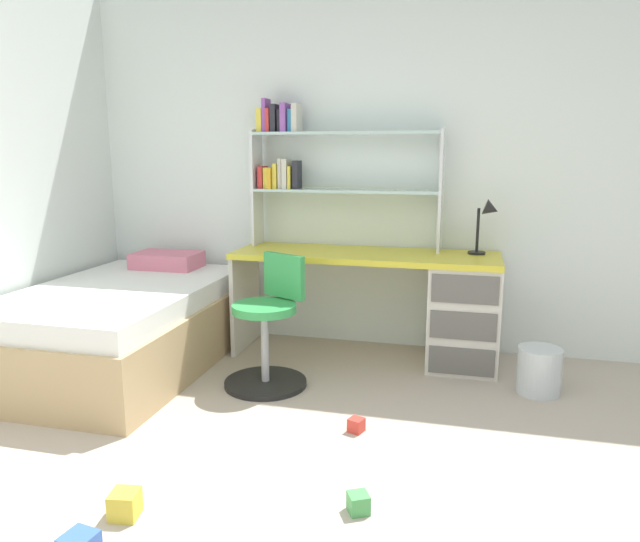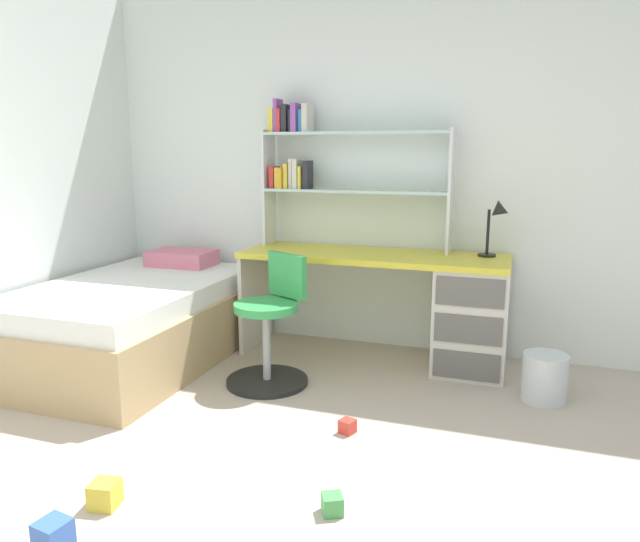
# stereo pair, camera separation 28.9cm
# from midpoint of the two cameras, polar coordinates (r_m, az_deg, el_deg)

# --- Properties ---
(room_shell) EXTENTS (5.52, 6.50, 2.75)m
(room_shell) POSITION_cam_midpoint_polar(r_m,az_deg,el_deg) (3.44, -21.32, 9.47)
(room_shell) COLOR silver
(room_shell) RESTS_ON ground_plane
(desk) EXTENTS (1.84, 0.59, 0.76)m
(desk) POSITION_cam_midpoint_polar(r_m,az_deg,el_deg) (4.11, 9.09, -3.09)
(desk) COLOR gold
(desk) RESTS_ON ground_plane
(bookshelf_hutch) EXTENTS (1.37, 0.22, 1.07)m
(bookshelf_hutch) POSITION_cam_midpoint_polar(r_m,az_deg,el_deg) (4.32, -2.19, 10.60)
(bookshelf_hutch) COLOR silver
(bookshelf_hutch) RESTS_ON desk
(desk_lamp) EXTENTS (0.20, 0.17, 0.38)m
(desk_lamp) POSITION_cam_midpoint_polar(r_m,az_deg,el_deg) (4.09, 14.02, 4.99)
(desk_lamp) COLOR black
(desk_lamp) RESTS_ON desk
(swivel_chair) EXTENTS (0.52, 0.52, 0.82)m
(swivel_chair) POSITION_cam_midpoint_polar(r_m,az_deg,el_deg) (3.73, -7.28, -6.12)
(swivel_chair) COLOR black
(swivel_chair) RESTS_ON ground_plane
(bed_platform) EXTENTS (1.19, 1.83, 0.68)m
(bed_platform) POSITION_cam_midpoint_polar(r_m,az_deg,el_deg) (4.28, -20.48, -5.06)
(bed_platform) COLOR tan
(bed_platform) RESTS_ON ground_plane
(waste_bin) EXTENTS (0.26, 0.26, 0.28)m
(waste_bin) POSITION_cam_midpoint_polar(r_m,az_deg,el_deg) (3.82, 18.44, -9.17)
(waste_bin) COLOR silver
(waste_bin) RESTS_ON ground_plane
(toy_block_red_2) EXTENTS (0.09, 0.09, 0.07)m
(toy_block_red_2) POSITION_cam_midpoint_polar(r_m,az_deg,el_deg) (3.20, 0.87, -14.75)
(toy_block_red_2) COLOR red
(toy_block_red_2) RESTS_ON ground_plane
(toy_block_green_3) EXTENTS (0.11, 0.11, 0.08)m
(toy_block_green_3) POSITION_cam_midpoint_polar(r_m,az_deg,el_deg) (2.58, 0.31, -21.64)
(toy_block_green_3) COLOR #479E51
(toy_block_green_3) RESTS_ON ground_plane
(toy_block_yellow_4) EXTENTS (0.13, 0.13, 0.11)m
(toy_block_yellow_4) POSITION_cam_midpoint_polar(r_m,az_deg,el_deg) (2.71, -21.52, -20.36)
(toy_block_yellow_4) COLOR gold
(toy_block_yellow_4) RESTS_ON ground_plane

